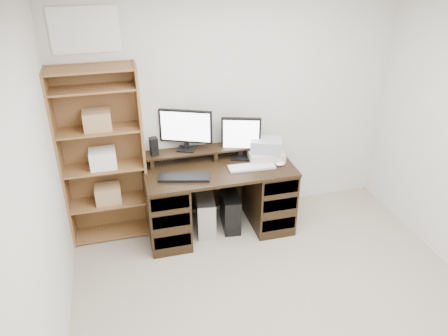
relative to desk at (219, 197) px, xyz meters
name	(u,v)px	position (x,y,z in m)	size (l,w,h in m)	color
room	(317,210)	(0.24, -1.64, 0.86)	(3.54, 4.04, 2.54)	#9F937D
desk	(219,197)	(0.00, 0.00, 0.00)	(1.50, 0.70, 0.75)	black
riser_shelf	(214,150)	(0.00, 0.21, 0.45)	(1.40, 0.22, 0.12)	black
monitor_wide	(186,128)	(-0.28, 0.24, 0.72)	(0.51, 0.25, 0.43)	black
monitor_small	(241,136)	(0.28, 0.15, 0.60)	(0.40, 0.20, 0.44)	black
speaker	(154,146)	(-0.61, 0.21, 0.57)	(0.07, 0.07, 0.18)	black
keyboard_black	(184,177)	(-0.37, -0.14, 0.37)	(0.49, 0.16, 0.03)	black
keyboard_white	(252,167)	(0.32, -0.10, 0.37)	(0.47, 0.14, 0.02)	silver
mouse	(280,164)	(0.61, -0.13, 0.38)	(0.10, 0.07, 0.04)	white
printer	(266,155)	(0.52, 0.05, 0.41)	(0.36, 0.27, 0.09)	#BDB3A4
basket	(266,145)	(0.52, 0.05, 0.52)	(0.31, 0.22, 0.13)	#9DA2A7
tower_silver	(206,214)	(-0.14, 0.01, -0.18)	(0.18, 0.41, 0.41)	silver
tower_black	(230,211)	(0.13, 0.01, -0.19)	(0.21, 0.41, 0.40)	black
bookshelf	(103,156)	(-1.11, 0.21, 0.53)	(0.80, 0.30, 1.80)	brown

